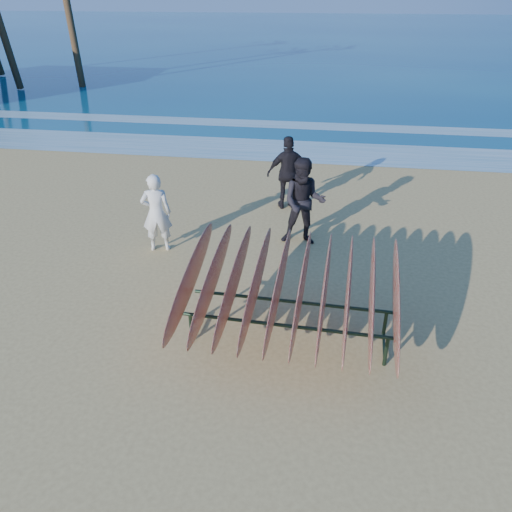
% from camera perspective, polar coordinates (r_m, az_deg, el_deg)
% --- Properties ---
extents(ground, '(120.00, 120.00, 0.00)m').
position_cam_1_polar(ground, '(8.18, -0.87, -8.53)').
color(ground, tan).
rests_on(ground, ground).
extents(ocean, '(160.00, 160.00, 0.00)m').
position_cam_1_polar(ocean, '(61.63, 8.49, 23.78)').
color(ocean, navy).
rests_on(ocean, ground).
extents(foam_near, '(160.00, 160.00, 0.00)m').
position_cam_1_polar(foam_near, '(17.18, 4.82, 11.87)').
color(foam_near, white).
rests_on(foam_near, ground).
extents(foam_far, '(160.00, 160.00, 0.00)m').
position_cam_1_polar(foam_far, '(20.55, 5.63, 14.63)').
color(foam_far, white).
rests_on(foam_far, ground).
extents(surfboard_rack, '(3.28, 2.88, 1.54)m').
position_cam_1_polar(surfboard_rack, '(7.48, 3.87, -3.81)').
color(surfboard_rack, black).
rests_on(surfboard_rack, ground).
extents(person_white, '(0.68, 0.53, 1.66)m').
position_cam_1_polar(person_white, '(10.42, -11.31, 4.85)').
color(person_white, silver).
rests_on(person_white, ground).
extents(person_dark_a, '(0.93, 0.73, 1.88)m').
position_cam_1_polar(person_dark_a, '(10.51, 5.48, 6.14)').
color(person_dark_a, black).
rests_on(person_dark_a, ground).
extents(person_dark_b, '(1.14, 0.72, 1.80)m').
position_cam_1_polar(person_dark_b, '(12.33, 3.73, 9.45)').
color(person_dark_b, black).
rests_on(person_dark_b, ground).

